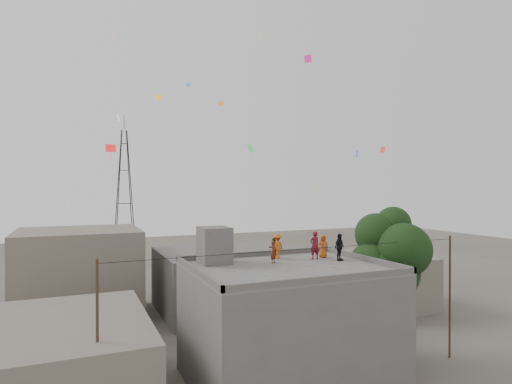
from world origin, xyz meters
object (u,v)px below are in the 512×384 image
tree (391,256)px  person_dark_adult (339,247)px  person_red_adult (315,245)px  stair_head_box (214,245)px  transmission_tower (124,196)px

tree → person_dark_adult: (-3.74, -0.04, 0.78)m
person_red_adult → stair_head_box: bearing=-9.9°
stair_head_box → transmission_tower: transmission_tower is taller
transmission_tower → person_red_adult: 39.08m
stair_head_box → transmission_tower: (-0.80, 37.40, 1.97)m
transmission_tower → person_dark_adult: 40.24m
stair_head_box → tree: bearing=-10.7°
tree → person_red_adult: bearing=168.8°
person_red_adult → tree: bearing=169.3°
transmission_tower → person_red_adult: (6.58, -38.46, -2.15)m
tree → transmission_tower: bearing=106.1°
person_red_adult → person_dark_adult: person_red_adult is taller
person_dark_adult → tree: bearing=-26.4°
tree → person_red_adult: tree is taller
stair_head_box → tree: size_ratio=0.22×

